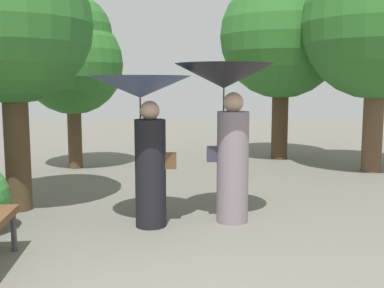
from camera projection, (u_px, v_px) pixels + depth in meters
person_left at (144, 115)px, 5.70m from camera, size 1.26×1.26×1.89m
person_right at (227, 107)px, 5.89m from camera, size 1.25×1.25×2.05m
tree_near_right at (282, 26)px, 10.77m from camera, size 2.90×2.90×4.84m
tree_mid_left at (10, 7)px, 6.28m from camera, size 2.22×2.22×4.21m
tree_mid_right at (379, 10)px, 9.12m from camera, size 3.01×3.01×4.99m
tree_far_back at (72, 55)px, 9.64m from camera, size 2.12×2.12×3.65m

